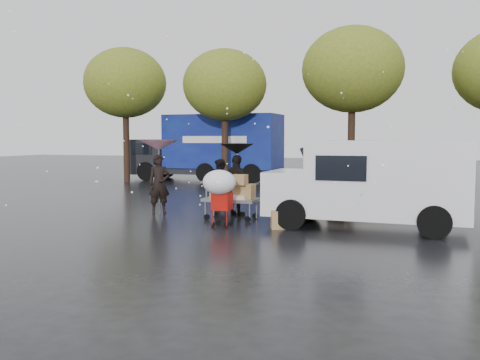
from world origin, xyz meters
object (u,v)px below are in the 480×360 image
(shopping_cart, at_px, (220,185))
(blue_truck, at_px, (209,148))
(white_van, at_px, (371,182))
(person_black, at_px, (237,185))
(yellow_taxi, at_px, (351,170))
(person_pink, at_px, (159,184))
(vendor_cart, at_px, (234,194))

(shopping_cart, relative_size, blue_truck, 0.18)
(white_van, bearing_deg, shopping_cart, -161.69)
(person_black, distance_m, yellow_taxi, 11.36)
(person_black, xyz_separation_m, white_van, (3.87, -0.73, 0.27))
(person_pink, distance_m, white_van, 6.23)
(vendor_cart, bearing_deg, yellow_taxi, 82.19)
(shopping_cart, height_order, yellow_taxi, yellow_taxi)
(vendor_cart, xyz_separation_m, shopping_cart, (0.09, -1.25, 0.34))
(shopping_cart, relative_size, yellow_taxi, 0.34)
(vendor_cart, relative_size, white_van, 0.31)
(person_pink, bearing_deg, shopping_cart, -69.24)
(person_black, height_order, shopping_cart, person_black)
(person_black, xyz_separation_m, shopping_cart, (0.25, -1.93, 0.17))
(person_pink, xyz_separation_m, blue_truck, (-3.41, 11.59, 0.87))
(person_pink, height_order, blue_truck, blue_truck)
(person_pink, distance_m, vendor_cart, 2.53)
(shopping_cart, xyz_separation_m, yellow_taxi, (1.54, 13.14, -0.32))
(person_pink, distance_m, yellow_taxi, 12.30)
(blue_truck, bearing_deg, vendor_cart, -63.58)
(person_pink, bearing_deg, vendor_cart, -45.25)
(person_pink, height_order, white_van, white_van)
(person_black, bearing_deg, person_pink, 31.25)
(shopping_cart, bearing_deg, yellow_taxi, 83.32)
(vendor_cart, distance_m, blue_truck, 13.32)
(white_van, height_order, yellow_taxi, white_van)
(person_pink, relative_size, white_van, 0.36)
(white_van, relative_size, blue_truck, 0.59)
(white_van, height_order, blue_truck, blue_truck)
(vendor_cart, relative_size, blue_truck, 0.18)
(vendor_cart, distance_m, yellow_taxi, 12.00)
(person_black, xyz_separation_m, yellow_taxi, (1.79, 11.21, -0.15))
(vendor_cart, bearing_deg, person_black, 102.91)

